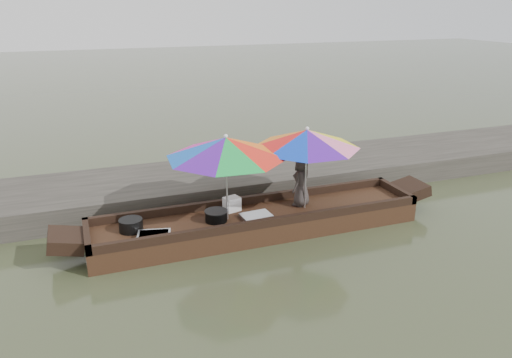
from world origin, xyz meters
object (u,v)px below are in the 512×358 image
object	(u,v)px
cooking_pot	(131,225)
charcoal_grill	(216,216)
boat_hull	(258,223)
umbrella_stern	(306,168)
tray_crayfish	(154,236)
umbrella_bow	(227,178)
vendor	(301,181)
tray_scallop	(256,216)
supply_bag	(232,204)

from	to	relation	value
cooking_pot	charcoal_grill	size ratio (longest dim) A/B	1.03
boat_hull	umbrella_stern	bearing A→B (deg)	0.00
charcoal_grill	umbrella_stern	world-z (taller)	umbrella_stern
tray_crayfish	umbrella_bow	distance (m)	1.57
tray_crayfish	vendor	world-z (taller)	vendor
tray_scallop	supply_bag	xyz separation A→B (m)	(-0.31, 0.46, 0.10)
tray_scallop	boat_hull	bearing A→B (deg)	56.54
boat_hull	charcoal_grill	bearing A→B (deg)	-178.85
tray_scallop	vendor	xyz separation A→B (m)	(1.00, 0.26, 0.45)
cooking_pot	vendor	world-z (taller)	vendor
vendor	supply_bag	bearing A→B (deg)	-46.65
tray_crayfish	umbrella_bow	size ratio (longest dim) A/B	0.25
charcoal_grill	umbrella_bow	distance (m)	0.72
tray_crayfish	tray_scallop	size ratio (longest dim) A/B	1.00
cooking_pot	charcoal_grill	distance (m)	1.46
charcoal_grill	vendor	bearing A→B (deg)	5.19
tray_crayfish	tray_scallop	distance (m)	1.87
tray_crayfish	umbrella_stern	world-z (taller)	umbrella_stern
umbrella_stern	cooking_pot	bearing A→B (deg)	178.16
tray_crayfish	charcoal_grill	size ratio (longest dim) A/B	1.37
boat_hull	tray_scallop	size ratio (longest dim) A/B	11.35
umbrella_bow	umbrella_stern	distance (m)	1.52
tray_crayfish	charcoal_grill	world-z (taller)	charcoal_grill
boat_hull	umbrella_bow	bearing A→B (deg)	180.00
boat_hull	cooking_pot	size ratio (longest dim) A/B	15.17
supply_bag	umbrella_bow	bearing A→B (deg)	-119.69
umbrella_stern	charcoal_grill	bearing A→B (deg)	-179.47
supply_bag	umbrella_bow	distance (m)	0.75
cooking_pot	tray_crayfish	distance (m)	0.53
cooking_pot	charcoal_grill	xyz separation A→B (m)	(1.46, -0.12, -0.01)
cooking_pot	supply_bag	distance (m)	1.87
charcoal_grill	supply_bag	size ratio (longest dim) A/B	1.38
supply_bag	vendor	xyz separation A→B (m)	(1.31, -0.20, 0.35)
cooking_pot	umbrella_stern	size ratio (longest dim) A/B	0.21
tray_crayfish	charcoal_grill	distance (m)	1.19
vendor	cooking_pot	bearing A→B (deg)	-37.48
cooking_pot	vendor	distance (m)	3.19
supply_bag	umbrella_bow	size ratio (longest dim) A/B	0.13
cooking_pot	tray_crayfish	bearing A→B (deg)	-54.04
tray_scallop	supply_bag	distance (m)	0.56
tray_scallop	umbrella_bow	size ratio (longest dim) A/B	0.25
tray_scallop	tray_crayfish	bearing A→B (deg)	-173.73
cooking_pot	vendor	size ratio (longest dim) A/B	0.41
vendor	umbrella_bow	bearing A→B (deg)	-32.84
boat_hull	umbrella_stern	size ratio (longest dim) A/B	3.12
tray_crayfish	tray_scallop	bearing A→B (deg)	6.27
charcoal_grill	umbrella_bow	world-z (taller)	umbrella_bow
cooking_pot	supply_bag	world-z (taller)	supply_bag
supply_bag	tray_crayfish	bearing A→B (deg)	-156.85
charcoal_grill	tray_crayfish	bearing A→B (deg)	-164.85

